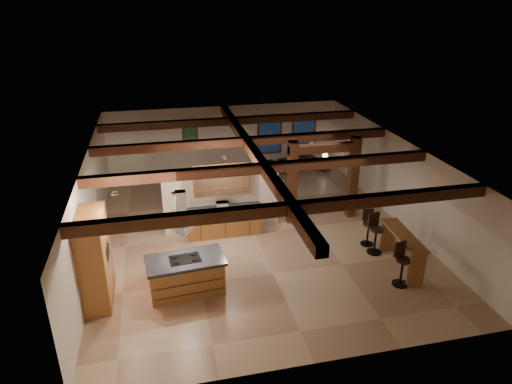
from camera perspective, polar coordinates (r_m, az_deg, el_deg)
ground at (r=15.21m, az=-0.19°, el=-5.06°), size 12.00×12.00×0.00m
room_walls at (r=14.44m, az=-0.20°, el=1.15°), size 12.00×12.00×12.00m
ceiling_beams at (r=14.09m, az=-0.20°, el=4.83°), size 10.00×12.00×0.28m
timber_posts at (r=15.57m, az=8.43°, el=2.54°), size 2.50×0.30×2.90m
partition_wall at (r=15.00m, az=-4.34°, el=-0.87°), size 3.80×0.18×2.20m
pantry_cabinet at (r=12.21m, az=-19.47°, el=-7.85°), size 0.67×1.60×2.40m
back_counter at (r=14.92m, az=-4.04°, el=-3.66°), size 2.50×0.66×0.94m
upper_display_cabinet at (r=14.53m, az=-4.32°, el=1.52°), size 1.80×0.36×0.95m
range_hood at (r=11.65m, az=-9.12°, el=-4.97°), size 1.10×1.10×1.40m
back_windows at (r=20.62m, az=3.87°, el=7.23°), size 2.70×0.07×1.70m
framed_art at (r=19.82m, az=-8.23°, el=6.96°), size 0.65×0.05×0.85m
recessed_cans at (r=11.95m, az=-10.11°, el=1.49°), size 3.16×2.46×0.03m
kitchen_island at (r=12.30m, az=-8.73°, el=-10.20°), size 2.11×1.25×1.01m
dining_table at (r=17.49m, az=-2.03°, el=0.08°), size 2.02×1.44×0.64m
sofa at (r=20.64m, az=4.55°, el=3.79°), size 2.37×1.36×0.65m
microwave at (r=14.66m, az=-4.19°, el=-1.67°), size 0.41×0.29×0.22m
bar_counter at (r=13.70m, az=17.82°, el=-6.33°), size 0.64×2.07×1.07m
side_table at (r=20.65m, az=8.55°, el=3.40°), size 0.54×0.54×0.51m
table_lamp at (r=20.49m, az=8.63°, el=4.64°), size 0.26×0.26×0.31m
bar_stool_a at (r=12.98m, az=17.73°, el=-8.56°), size 0.43×0.45×1.23m
bar_stool_b at (r=14.27m, az=14.67°, el=-5.01°), size 0.45×0.46×1.28m
bar_stool_c at (r=14.70m, az=13.83°, el=-4.30°), size 0.40×0.42×1.16m
dining_chairs at (r=17.37m, az=-2.05°, el=0.97°), size 2.03×2.03×1.21m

